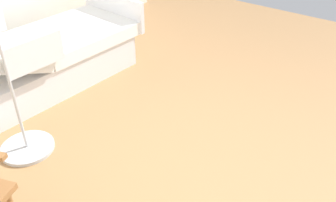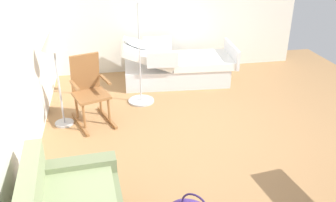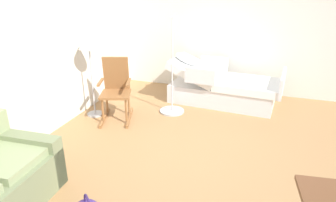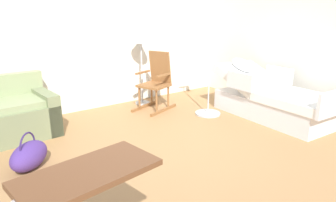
{
  "view_description": "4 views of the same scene",
  "coord_description": "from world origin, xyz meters",
  "px_view_note": "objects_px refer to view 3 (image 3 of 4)",
  "views": [
    {
      "loc": [
        -1.05,
        2.15,
        2.08
      ],
      "look_at": [
        0.09,
        0.58,
        0.78
      ],
      "focal_mm": 40.01,
      "sensor_mm": 36.0,
      "label": 1
    },
    {
      "loc": [
        -4.22,
        1.49,
        2.69
      ],
      "look_at": [
        -0.16,
        0.72,
        0.69
      ],
      "focal_mm": 38.2,
      "sensor_mm": 36.0,
      "label": 2
    },
    {
      "loc": [
        -3.55,
        -0.65,
        2.23
      ],
      "look_at": [
        -0.22,
        0.47,
        0.84
      ],
      "focal_mm": 32.81,
      "sensor_mm": 36.0,
      "label": 3
    },
    {
      "loc": [
        -2.31,
        -2.72,
        1.7
      ],
      "look_at": [
        -0.04,
        0.29,
        0.62
      ],
      "focal_mm": 32.63,
      "sensor_mm": 36.0,
      "label": 4
    }
  ],
  "objects_px": {
    "hospital_bed": "(222,88)",
    "floor_lamp": "(89,46)",
    "iv_pole": "(172,99)",
    "rocking_chair": "(116,90)"
  },
  "relations": [
    {
      "from": "hospital_bed",
      "to": "floor_lamp",
      "type": "distance_m",
      "value": 2.58
    },
    {
      "from": "hospital_bed",
      "to": "iv_pole",
      "type": "relative_size",
      "value": 1.29
    },
    {
      "from": "hospital_bed",
      "to": "iv_pole",
      "type": "height_order",
      "value": "iv_pole"
    },
    {
      "from": "floor_lamp",
      "to": "iv_pole",
      "type": "xyz_separation_m",
      "value": [
        0.57,
        -1.24,
        -0.98
      ]
    },
    {
      "from": "hospital_bed",
      "to": "rocking_chair",
      "type": "bearing_deg",
      "value": 128.54
    },
    {
      "from": "hospital_bed",
      "to": "floor_lamp",
      "type": "relative_size",
      "value": 1.47
    },
    {
      "from": "iv_pole",
      "to": "floor_lamp",
      "type": "bearing_deg",
      "value": 114.65
    },
    {
      "from": "hospital_bed",
      "to": "floor_lamp",
      "type": "height_order",
      "value": "floor_lamp"
    },
    {
      "from": "floor_lamp",
      "to": "iv_pole",
      "type": "relative_size",
      "value": 0.88
    },
    {
      "from": "floor_lamp",
      "to": "hospital_bed",
      "type": "bearing_deg",
      "value": -56.82
    }
  ]
}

